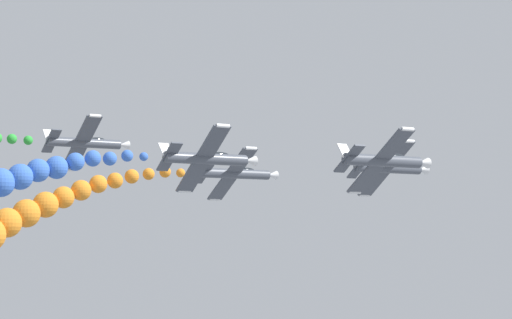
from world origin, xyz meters
The scene contains 7 objects.
airplane_lead centered at (4.99, 14.29, 133.95)m, with size 7.86×10.35×6.03m.
airplane_left_inner centered at (-6.71, 1.86, 133.50)m, with size 7.99×10.35×5.85m.
smoke_trail_left_inner centered at (-4.83, -23.75, 128.26)m, with size 4.94×26.24×10.11m.
airplane_right_inner centered at (17.41, 2.55, 133.59)m, with size 7.95×10.35×5.91m.
airplane_left_outer centered at (5.32, -9.27, 134.02)m, with size 7.59×10.35×6.38m.
smoke_trail_left_outer centered at (5.95, -29.45, 131.04)m, with size 3.19×19.26×6.59m.
airplane_right_outer centered at (-19.42, -10.65, 137.27)m, with size 7.70×10.35×6.23m.
Camera 1 is at (88.35, -60.25, 127.02)m, focal length 71.28 mm.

